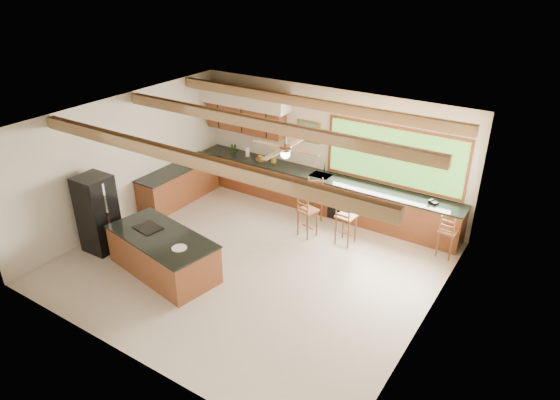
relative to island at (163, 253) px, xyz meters
The scene contains 9 objects.
ground 1.82m from the island, 42.78° to the left, with size 7.20×7.20×0.00m, color beige.
room_shell 2.82m from the island, 58.63° to the left, with size 7.27×6.54×3.02m.
counter_run 3.75m from the island, 82.62° to the left, with size 7.12×3.10×1.25m.
island is the anchor object (origin of this frame).
refrigerator 1.80m from the island, behind, with size 0.68×0.66×1.70m.
bar_stool_a 3.24m from the island, 58.15° to the left, with size 0.46×0.46×1.06m.
bar_stool_b 3.88m from the island, 68.21° to the left, with size 0.54×0.54×1.15m.
bar_stool_c 3.90m from the island, 48.46° to the left, with size 0.43×0.43×1.12m.
bar_stool_d 5.84m from the island, 38.05° to the left, with size 0.38×0.38×0.99m.
Camera 1 is at (5.24, -7.01, 5.80)m, focal length 32.00 mm.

